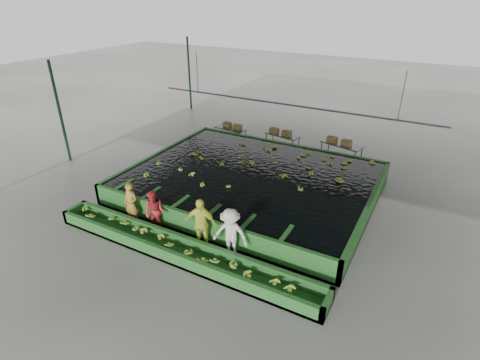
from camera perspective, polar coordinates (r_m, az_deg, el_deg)
The scene contains 21 objects.
ground at distance 15.16m, azimuth -0.91°, elevation -4.12°, with size 80.00×80.00×0.00m, color gray.
shed_roof at distance 13.28m, azimuth -1.07°, elevation 14.67°, with size 20.00×22.00×0.04m, color gray.
shed_posts at distance 14.03m, azimuth -0.98°, elevation 4.65°, with size 20.00×22.00×5.00m, color #163824, non-canonical shape.
flotation_tank at distance 16.10m, azimuth 1.71°, elevation -0.33°, with size 10.00×8.00×0.90m, color #286727, non-canonical shape.
tank_water at distance 15.92m, azimuth 1.73°, elevation 0.95°, with size 9.70×7.70×0.00m, color black.
sorting_trough at distance 12.57m, azimuth -9.18°, elevation -10.55°, with size 10.00×1.00×0.50m, color #286727, non-canonical shape.
cableway_rail at distance 18.15m, azimuth 6.98°, elevation 11.36°, with size 0.08×0.08×14.00m, color #59605B.
rail_hanger_left at distance 20.26m, azimuth -6.55°, elevation 15.93°, with size 0.04×0.04×2.00m, color #59605B.
rail_hanger_right at distance 16.77m, azimuth 23.49°, elevation 11.60°, with size 0.04×0.04×2.00m, color #59605B.
worker_a at distance 14.35m, azimuth -16.26°, elevation -3.49°, with size 0.60×0.39×1.63m, color #BE8D31.
worker_b at distance 13.68m, azimuth -12.91°, elevation -4.75°, with size 0.77×0.60×1.59m, color red.
worker_c at distance 12.53m, azimuth -6.02°, elevation -6.63°, with size 1.09×0.45×1.86m, color #F1F74C.
worker_d at distance 12.03m, azimuth -1.47°, elevation -8.23°, with size 1.17×0.67×1.80m, color silver.
packing_table_left at distance 21.58m, azimuth -1.45°, elevation 6.90°, with size 1.84×0.74×0.84m, color #59605B, non-canonical shape.
packing_table_mid at distance 20.67m, azimuth 6.47°, elevation 5.83°, with size 1.87×0.75×0.85m, color #59605B, non-canonical shape.
packing_table_right at distance 19.71m, azimuth 15.11°, elevation 4.09°, with size 2.07×0.83×0.94m, color #59605B, non-canonical shape.
box_stack_left at distance 21.44m, azimuth -1.16°, elevation 7.96°, with size 1.18×0.33×0.25m, color olive, non-canonical shape.
box_stack_mid at distance 20.52m, azimuth 6.16°, elevation 6.96°, with size 1.23×0.34×0.27m, color olive, non-canonical shape.
box_stack_right at distance 19.51m, azimuth 14.84°, elevation 5.39°, with size 1.25×0.35×0.27m, color olive, non-canonical shape.
floating_bananas at distance 16.57m, azimuth 3.00°, elevation 2.02°, with size 9.06×6.18×0.12m, color #9BC538, non-canonical shape.
trough_bananas at distance 12.48m, azimuth -9.23°, elevation -10.01°, with size 9.06×0.60×0.12m, color #9BC538, non-canonical shape.
Camera 1 is at (6.45, -11.26, 7.84)m, focal length 28.00 mm.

